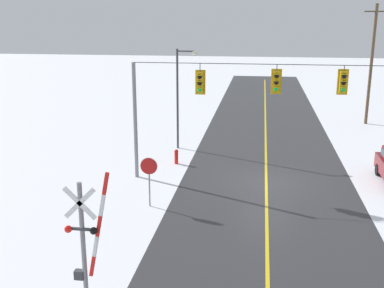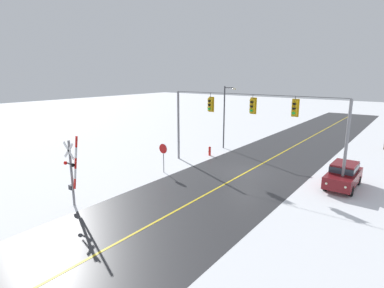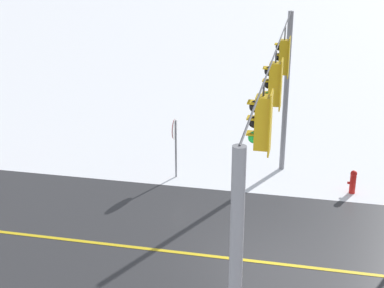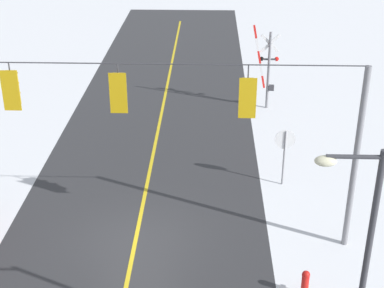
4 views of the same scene
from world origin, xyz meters
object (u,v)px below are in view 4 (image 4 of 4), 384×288
at_px(stop_sign, 285,145).
at_px(streetlamp_near, 357,259).
at_px(fire_hydrant, 305,283).
at_px(railroad_crossing, 268,66).

height_order(stop_sign, streetlamp_near, streetlamp_near).
bearing_deg(fire_hydrant, streetlamp_near, 95.03).
height_order(stop_sign, fire_hydrant, stop_sign).
bearing_deg(railroad_crossing, fire_hydrant, 89.82).
relative_size(stop_sign, fire_hydrant, 2.67).
xyz_separation_m(railroad_crossing, fire_hydrant, (0.04, 14.58, -1.78)).
distance_m(railroad_crossing, fire_hydrant, 14.68).
bearing_deg(railroad_crossing, streetlamp_near, 90.82).
height_order(railroad_crossing, fire_hydrant, railroad_crossing).
height_order(streetlamp_near, fire_hydrant, streetlamp_near).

